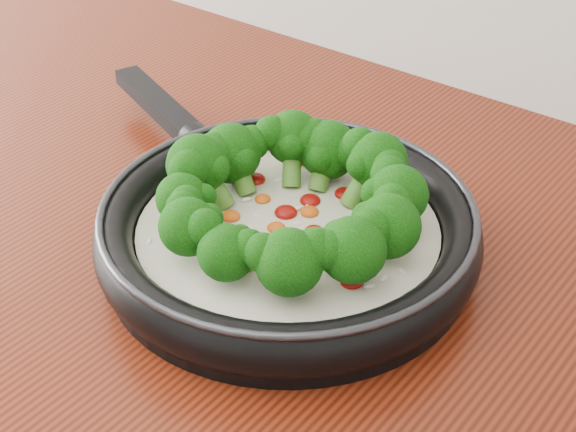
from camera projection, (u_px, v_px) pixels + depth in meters
The scene contains 1 object.
skillet at pixel (288, 221), 0.81m from camera, with size 0.60×0.47×0.11m.
Camera 1 is at (0.53, 0.55, 1.41)m, focal length 53.94 mm.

